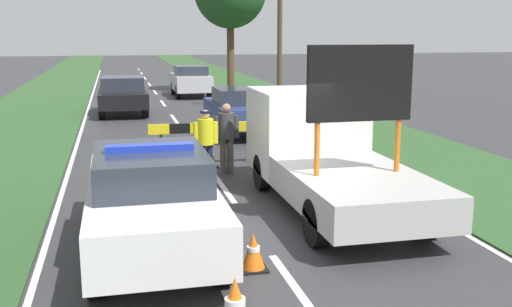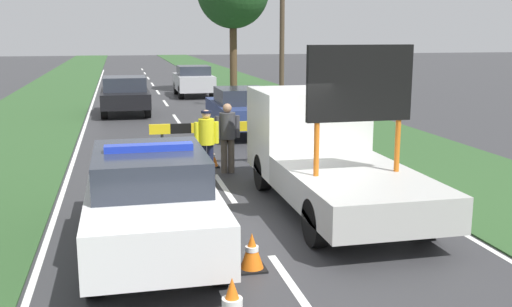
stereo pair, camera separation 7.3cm
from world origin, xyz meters
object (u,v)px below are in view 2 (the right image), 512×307
Objects in this scene: traffic_cone_centre_front at (252,252)px; road_barrier at (212,130)px; traffic_cone_behind_barrier at (212,157)px; queued_car_hatch_blue at (241,110)px; queued_car_sedan_silver at (193,80)px; traffic_cone_near_truck at (232,306)px; utility_pole at (282,17)px; work_truck at (323,149)px; police_car at (150,198)px; pedestrian_civilian at (227,132)px; traffic_cone_near_police at (167,177)px; police_officer at (207,138)px; queued_car_sedan_black at (125,95)px.

road_barrier is at bearing 86.01° from traffic_cone_centre_front.
road_barrier reaches higher than traffic_cone_behind_barrier.
queued_car_sedan_silver is at bearing -89.74° from queued_car_hatch_blue.
utility_pole is (5.46, 17.89, 3.58)m from traffic_cone_near_truck.
traffic_cone_behind_barrier is at bearing -100.60° from road_barrier.
traffic_cone_behind_barrier is at bearing 84.45° from queued_car_sedan_silver.
work_truck is 8.42× the size of traffic_cone_near_truck.
police_car reaches higher than queued_car_hatch_blue.
police_car is 0.65× the size of utility_pole.
road_barrier is at bearing -61.02° from work_truck.
pedestrian_civilian is at bearing -68.30° from traffic_cone_behind_barrier.
police_car reaches higher than traffic_cone_near_police.
police_car is 4.05m from work_truck.
traffic_cone_near_police is (-1.56, -1.48, -0.66)m from pedestrian_civilian.
utility_pole is (2.75, -7.44, 3.08)m from queued_car_sedan_silver.
traffic_cone_behind_barrier is at bearing 70.95° from police_car.
police_car is at bearing 81.30° from queued_car_sedan_silver.
work_truck reaches higher than police_car.
road_barrier is 1.94× the size of police_officer.
work_truck is at bearing 60.75° from traffic_cone_near_truck.
police_officer is at bearing 98.21° from queued_car_sedan_black.
road_barrier is 0.82m from pedestrian_civilian.
queued_car_hatch_blue is at bearing 80.20° from pedestrian_civilian.
pedestrian_civilian reaches higher than police_officer.
traffic_cone_near_police is 0.16× the size of queued_car_sedan_black.
traffic_cone_behind_barrier is (0.28, 1.10, -0.69)m from police_officer.
road_barrier is 10.60m from queued_car_sedan_black.
traffic_cone_near_police is 0.96× the size of traffic_cone_near_truck.
queued_car_hatch_blue is (1.70, 4.66, 0.56)m from traffic_cone_behind_barrier.
road_barrier is 0.78× the size of queued_car_sedan_black.
police_car is 1.20× the size of queued_car_hatch_blue.
pedestrian_civilian is at bearing -68.91° from road_barrier.
traffic_cone_near_truck is 18.95m from queued_car_sedan_black.
road_barrier is at bearing -114.97° from utility_pole.
queued_car_sedan_silver is 8.51m from utility_pole.
road_barrier is 8.59m from traffic_cone_near_truck.
pedestrian_civilian reaches higher than traffic_cone_near_police.
work_truck is 1.44× the size of queued_car_sedan_black.
police_car is at bearing 90.55° from queued_car_sedan_black.
pedestrian_civilian is 5.55m from queued_car_hatch_blue.
queued_car_sedan_black is at bearing 170.80° from utility_pole.
road_barrier is 4.57× the size of traffic_cone_near_truck.
queued_car_sedan_silver is at bearing -119.25° from queued_car_sedan_black.
work_truck reaches higher than road_barrier.
road_barrier is (1.81, 5.64, 0.08)m from police_car.
police_officer reaches higher than queued_car_hatch_blue.
queued_car_sedan_silver is (1.37, 17.61, -0.15)m from pedestrian_civilian.
traffic_cone_near_truck is at bearing -109.27° from traffic_cone_centre_front.
police_officer reaches higher than traffic_cone_centre_front.
work_truck is 8.18m from queued_car_hatch_blue.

